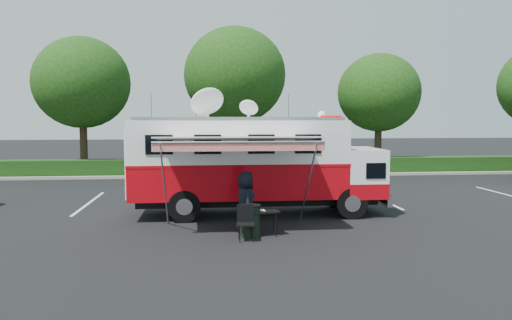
# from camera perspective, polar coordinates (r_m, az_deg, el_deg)

# --- Properties ---
(ground_plane) EXTENTS (120.00, 120.00, 0.00)m
(ground_plane) POSITION_cam_1_polar(r_m,az_deg,el_deg) (17.84, 0.16, -6.23)
(ground_plane) COLOR black
(ground_plane) RESTS_ON ground
(back_border) EXTENTS (60.00, 6.14, 8.87)m
(back_border) POSITION_cam_1_polar(r_m,az_deg,el_deg) (30.49, -0.23, 7.87)
(back_border) COLOR #9E998E
(back_border) RESTS_ON ground_plane
(stall_lines) EXTENTS (24.12, 5.50, 0.01)m
(stall_lines) POSITION_cam_1_polar(r_m,az_deg,el_deg) (20.74, -2.08, -4.64)
(stall_lines) COLOR silver
(stall_lines) RESTS_ON ground_plane
(command_truck) EXTENTS (8.90, 2.45, 4.27)m
(command_truck) POSITION_cam_1_polar(r_m,az_deg,el_deg) (17.57, -0.09, -0.37)
(command_truck) COLOR black
(command_truck) RESTS_ON ground_plane
(awning) EXTENTS (4.86, 2.52, 2.93)m
(awning) POSITION_cam_1_polar(r_m,az_deg,el_deg) (14.91, -2.15, 2.21)
(awning) COLOR silver
(awning) RESTS_ON ground_plane
(person) EXTENTS (0.70, 0.97, 1.83)m
(person) POSITION_cam_1_polar(r_m,az_deg,el_deg) (15.18, -1.22, -8.23)
(person) COLOR black
(person) RESTS_ON ground_plane
(folding_table) EXTENTS (0.98, 0.79, 0.74)m
(folding_table) POSITION_cam_1_polar(r_m,az_deg,el_deg) (14.63, 0.79, -5.99)
(folding_table) COLOR black
(folding_table) RESTS_ON ground_plane
(folding_chair) EXTENTS (0.52, 0.54, 1.00)m
(folding_chair) POSITION_cam_1_polar(r_m,az_deg,el_deg) (14.11, -1.18, -6.79)
(folding_chair) COLOR black
(folding_chair) RESTS_ON ground_plane
(trash_bin) EXTENTS (0.62, 0.62, 0.93)m
(trash_bin) POSITION_cam_1_polar(r_m,az_deg,el_deg) (14.53, -0.66, -6.94)
(trash_bin) COLOR black
(trash_bin) RESTS_ON ground_plane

